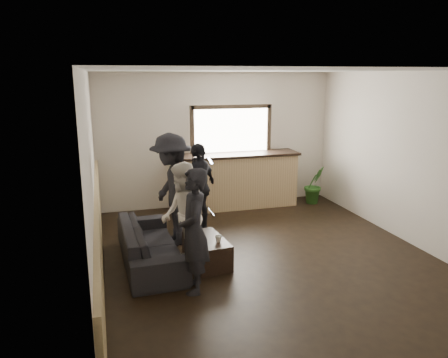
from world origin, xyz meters
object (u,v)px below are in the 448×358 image
object	(u,v)px
sofa	(150,244)
cup_b	(218,239)
bar_counter	(234,177)
person_a	(194,231)
potted_plant	(314,185)
person_c	(172,190)
cup_a	(194,233)
person_d	(200,187)
person_b	(183,216)
coffee_table	(207,251)

from	to	relation	value
sofa	cup_b	distance (m)	1.04
bar_counter	person_a	xyz separation A→B (m)	(-1.60, -3.39, 0.17)
potted_plant	person_c	world-z (taller)	person_c
cup_a	person_d	world-z (taller)	person_d
person_c	person_d	xyz separation A→B (m)	(0.59, 0.55, -0.13)
person_a	potted_plant	bearing A→B (deg)	143.04
potted_plant	bar_counter	bearing A→B (deg)	172.49
sofa	potted_plant	world-z (taller)	potted_plant
person_c	person_b	bearing A→B (deg)	-6.79
person_a	person_d	bearing A→B (deg)	174.99
cup_b	coffee_table	bearing A→B (deg)	127.23
potted_plant	person_c	size ratio (longest dim) A/B	0.45
coffee_table	person_c	world-z (taller)	person_c
cup_b	person_b	distance (m)	0.61
potted_plant	sofa	bearing A→B (deg)	-150.55
sofa	person_d	bearing A→B (deg)	-42.23
potted_plant	person_d	world-z (taller)	person_d
person_b	coffee_table	bearing A→B (deg)	94.68
potted_plant	person_b	size ratio (longest dim) A/B	0.53
person_a	person_b	distance (m)	0.74
person_c	sofa	bearing A→B (deg)	-40.74
person_d	person_a	bearing A→B (deg)	28.98
person_a	sofa	bearing A→B (deg)	-146.44
cup_a	person_a	size ratio (longest dim) A/B	0.08
coffee_table	cup_b	world-z (taller)	cup_b
person_a	person_d	distance (m)	2.31
cup_a	person_a	distance (m)	1.00
coffee_table	person_c	size ratio (longest dim) A/B	0.48
sofa	cup_a	world-z (taller)	sofa
bar_counter	person_b	distance (m)	3.10
potted_plant	person_c	bearing A→B (deg)	-156.21
bar_counter	person_a	bearing A→B (deg)	-115.23
bar_counter	cup_a	bearing A→B (deg)	-119.65
bar_counter	person_d	distance (m)	1.55
person_a	person_c	size ratio (longest dim) A/B	0.88
bar_counter	cup_b	xyz separation A→B (m)	(-1.12, -2.81, -0.20)
person_a	cup_b	bearing A→B (deg)	150.15
bar_counter	cup_a	distance (m)	2.87
bar_counter	cup_b	world-z (taller)	bar_counter
potted_plant	person_b	distance (m)	4.15
sofa	potted_plant	bearing A→B (deg)	-62.37
sofa	cup_b	xyz separation A→B (m)	(0.93, -0.43, 0.14)
person_b	person_d	distance (m)	1.60
person_d	person_b	bearing A→B (deg)	22.26
bar_counter	coffee_table	distance (m)	2.95
person_c	person_a	bearing A→B (deg)	-6.79
bar_counter	potted_plant	bearing A→B (deg)	-7.51
person_c	person_d	size ratio (longest dim) A/B	1.17
person_a	person_c	world-z (taller)	person_c
sofa	person_c	world-z (taller)	person_c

